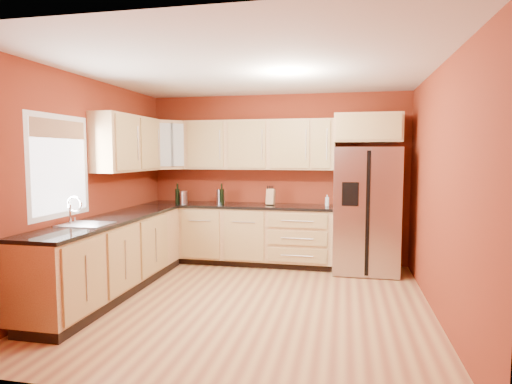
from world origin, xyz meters
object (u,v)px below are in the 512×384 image
wine_bottle_a (177,193)px  knife_block (271,197)px  soap_dispenser (327,200)px  refrigerator (366,210)px  canister_left (221,197)px

wine_bottle_a → knife_block: bearing=3.7°
wine_bottle_a → knife_block: 1.46m
soap_dispenser → knife_block: bearing=179.3°
wine_bottle_a → soap_dispenser: 2.31m
refrigerator → knife_block: size_ratio=7.55×
soap_dispenser → canister_left: bearing=179.4°
canister_left → soap_dispenser: (1.63, -0.02, -0.02)m
refrigerator → canister_left: bearing=176.9°
refrigerator → wine_bottle_a: (-2.86, 0.02, 0.18)m
knife_block → soap_dispenser: 0.85m
wine_bottle_a → refrigerator: bearing=-0.4°
canister_left → refrigerator: bearing=-3.1°
canister_left → soap_dispenser: 1.63m
wine_bottle_a → soap_dispenser: wine_bottle_a is taller
refrigerator → soap_dispenser: bearing=169.5°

